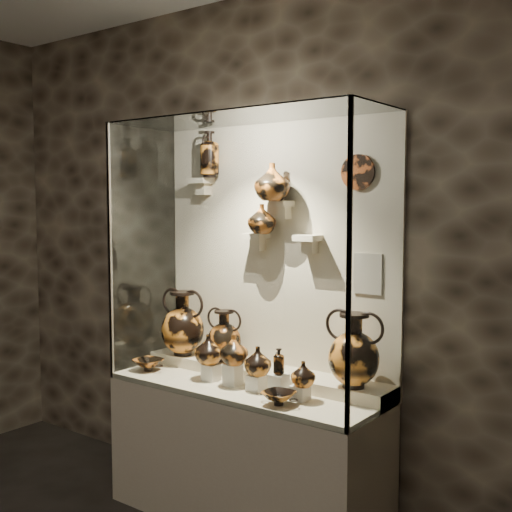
{
  "coord_description": "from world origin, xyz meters",
  "views": [
    {
      "loc": [
        2.28,
        -0.76,
        1.91
      ],
      "look_at": [
        0.06,
        2.21,
        1.6
      ],
      "focal_mm": 45.0,
      "sensor_mm": 36.0,
      "label": 1
    }
  ],
  "objects_px": {
    "jug_a": "(209,349)",
    "amphora_mid": "(224,335)",
    "amphora_left": "(183,323)",
    "lekythos_tall": "(210,151)",
    "lekythos_small": "(279,360)",
    "ovoid_vase_a": "(262,219)",
    "jug_b": "(234,350)",
    "kylix_right": "(279,397)",
    "ovoid_vase_b": "(272,182)",
    "jug_e": "(303,374)",
    "jug_c": "(258,361)",
    "amphora_right": "(354,350)",
    "kylix_left": "(149,364)"
  },
  "relations": [
    {
      "from": "lekythos_tall",
      "to": "jug_a",
      "type": "bearing_deg",
      "value": -76.11
    },
    {
      "from": "amphora_left",
      "to": "amphora_right",
      "type": "bearing_deg",
      "value": 5.1
    },
    {
      "from": "amphora_mid",
      "to": "amphora_left",
      "type": "bearing_deg",
      "value": 165.69
    },
    {
      "from": "kylix_left",
      "to": "ovoid_vase_a",
      "type": "height_order",
      "value": "ovoid_vase_a"
    },
    {
      "from": "lekythos_tall",
      "to": "ovoid_vase_a",
      "type": "distance_m",
      "value": 0.61
    },
    {
      "from": "amphora_mid",
      "to": "amphora_right",
      "type": "distance_m",
      "value": 0.94
    },
    {
      "from": "amphora_mid",
      "to": "jug_b",
      "type": "height_order",
      "value": "amphora_mid"
    },
    {
      "from": "amphora_left",
      "to": "lekythos_tall",
      "type": "distance_m",
      "value": 1.14
    },
    {
      "from": "jug_a",
      "to": "amphora_mid",
      "type": "bearing_deg",
      "value": 113.36
    },
    {
      "from": "lekythos_tall",
      "to": "kylix_left",
      "type": "bearing_deg",
      "value": -149.15
    },
    {
      "from": "jug_c",
      "to": "lekythos_tall",
      "type": "distance_m",
      "value": 1.39
    },
    {
      "from": "amphora_left",
      "to": "ovoid_vase_a",
      "type": "height_order",
      "value": "ovoid_vase_a"
    },
    {
      "from": "kylix_right",
      "to": "ovoid_vase_a",
      "type": "height_order",
      "value": "ovoid_vase_a"
    },
    {
      "from": "jug_c",
      "to": "amphora_right",
      "type": "bearing_deg",
      "value": 31.46
    },
    {
      "from": "lekythos_small",
      "to": "ovoid_vase_a",
      "type": "relative_size",
      "value": 0.92
    },
    {
      "from": "ovoid_vase_b",
      "to": "jug_e",
      "type": "bearing_deg",
      "value": -8.59
    },
    {
      "from": "kylix_left",
      "to": "ovoid_vase_b",
      "type": "xyz_separation_m",
      "value": [
        0.76,
        0.3,
        1.15
      ]
    },
    {
      "from": "jug_c",
      "to": "ovoid_vase_a",
      "type": "height_order",
      "value": "ovoid_vase_a"
    },
    {
      "from": "amphora_left",
      "to": "kylix_left",
      "type": "distance_m",
      "value": 0.35
    },
    {
      "from": "kylix_right",
      "to": "amphora_mid",
      "type": "bearing_deg",
      "value": 144.84
    },
    {
      "from": "jug_e",
      "to": "kylix_right",
      "type": "bearing_deg",
      "value": -129.91
    },
    {
      "from": "amphora_mid",
      "to": "jug_b",
      "type": "bearing_deg",
      "value": -62.21
    },
    {
      "from": "jug_e",
      "to": "ovoid_vase_a",
      "type": "bearing_deg",
      "value": 138.0
    },
    {
      "from": "jug_a",
      "to": "ovoid_vase_a",
      "type": "distance_m",
      "value": 0.85
    },
    {
      "from": "ovoid_vase_b",
      "to": "jug_b",
      "type": "bearing_deg",
      "value": -87.35
    },
    {
      "from": "lekythos_small",
      "to": "kylix_right",
      "type": "bearing_deg",
      "value": -51.05
    },
    {
      "from": "amphora_mid",
      "to": "amphora_right",
      "type": "relative_size",
      "value": 0.79
    },
    {
      "from": "lekythos_small",
      "to": "kylix_right",
      "type": "height_order",
      "value": "lekythos_small"
    },
    {
      "from": "jug_b",
      "to": "amphora_left",
      "type": "bearing_deg",
      "value": -176.6
    },
    {
      "from": "lekythos_tall",
      "to": "ovoid_vase_b",
      "type": "distance_m",
      "value": 0.56
    },
    {
      "from": "jug_a",
      "to": "lekythos_tall",
      "type": "height_order",
      "value": "lekythos_tall"
    },
    {
      "from": "amphora_right",
      "to": "jug_c",
      "type": "distance_m",
      "value": 0.56
    },
    {
      "from": "lekythos_small",
      "to": "ovoid_vase_a",
      "type": "bearing_deg",
      "value": 143.95
    },
    {
      "from": "amphora_right",
      "to": "jug_a",
      "type": "height_order",
      "value": "amphora_right"
    },
    {
      "from": "amphora_right",
      "to": "jug_b",
      "type": "xyz_separation_m",
      "value": [
        -0.68,
        -0.19,
        -0.06
      ]
    },
    {
      "from": "amphora_mid",
      "to": "lekythos_small",
      "type": "relative_size",
      "value": 1.95
    },
    {
      "from": "jug_b",
      "to": "jug_c",
      "type": "bearing_deg",
      "value": 26.43
    },
    {
      "from": "lekythos_tall",
      "to": "ovoid_vase_b",
      "type": "relative_size",
      "value": 1.5
    },
    {
      "from": "amphora_left",
      "to": "ovoid_vase_a",
      "type": "distance_m",
      "value": 0.91
    },
    {
      "from": "ovoid_vase_b",
      "to": "amphora_left",
      "type": "bearing_deg",
      "value": -150.75
    },
    {
      "from": "lekythos_small",
      "to": "ovoid_vase_a",
      "type": "height_order",
      "value": "ovoid_vase_a"
    },
    {
      "from": "jug_b",
      "to": "jug_e",
      "type": "height_order",
      "value": "jug_b"
    },
    {
      "from": "lekythos_small",
      "to": "kylix_left",
      "type": "relative_size",
      "value": 0.72
    },
    {
      "from": "lekythos_small",
      "to": "kylix_right",
      "type": "distance_m",
      "value": 0.23
    },
    {
      "from": "jug_a",
      "to": "kylix_left",
      "type": "distance_m",
      "value": 0.48
    },
    {
      "from": "amphora_mid",
      "to": "kylix_left",
      "type": "xyz_separation_m",
      "value": [
        -0.4,
        -0.28,
        -0.19
      ]
    },
    {
      "from": "amphora_left",
      "to": "jug_b",
      "type": "bearing_deg",
      "value": -12.72
    },
    {
      "from": "jug_a",
      "to": "jug_c",
      "type": "xyz_separation_m",
      "value": [
        0.37,
        0.0,
        -0.02
      ]
    },
    {
      "from": "jug_e",
      "to": "ovoid_vase_b",
      "type": "distance_m",
      "value": 1.14
    },
    {
      "from": "jug_a",
      "to": "lekythos_tall",
      "type": "bearing_deg",
      "value": 138.52
    }
  ]
}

